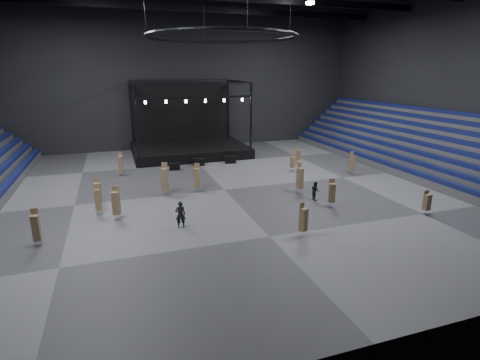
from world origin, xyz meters
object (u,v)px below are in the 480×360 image
object	(u,v)px
chair_stack_3	(165,179)
chair_stack_12	(298,155)
flight_case_mid	(199,162)
chair_stack_7	(116,202)
chair_stack_2	(121,164)
flight_case_left	(175,167)
chair_stack_5	(303,219)
chair_stack_9	(36,227)
chair_stack_6	(98,191)
chair_stack_13	(300,178)
chair_stack_8	(352,163)
chair_stack_11	(332,192)
chair_stack_10	(197,177)
man_center	(180,214)
chair_stack_1	(98,199)
chair_stack_4	(293,162)
chair_stack_0	(427,202)
stage	(188,143)
crew_member	(315,191)
flight_case_right	(230,160)

from	to	relation	value
chair_stack_3	chair_stack_12	bearing A→B (deg)	41.69
flight_case_mid	chair_stack_7	bearing A→B (deg)	-123.47
chair_stack_2	flight_case_left	bearing A→B (deg)	14.73
chair_stack_3	chair_stack_12	world-z (taller)	chair_stack_3
chair_stack_5	chair_stack_9	distance (m)	16.59
chair_stack_6	chair_stack_13	distance (m)	16.92
chair_stack_8	chair_stack_12	distance (m)	6.87
flight_case_left	chair_stack_7	distance (m)	14.16
chair_stack_7	chair_stack_11	distance (m)	16.33
chair_stack_8	chair_stack_13	xyz separation A→B (m)	(-7.93, -3.73, 0.15)
flight_case_mid	chair_stack_3	bearing A→B (deg)	-118.38
chair_stack_10	chair_stack_12	world-z (taller)	chair_stack_10
flight_case_left	chair_stack_13	size ratio (longest dim) A/B	0.42
chair_stack_2	chair_stack_3	xyz separation A→B (m)	(3.40, -7.80, 0.24)
chair_stack_10	man_center	bearing A→B (deg)	-92.86
chair_stack_1	chair_stack_10	size ratio (longest dim) A/B	0.91
chair_stack_3	chair_stack_6	xyz separation A→B (m)	(-5.42, -0.52, -0.34)
chair_stack_4	man_center	world-z (taller)	man_center
man_center	chair_stack_3	bearing A→B (deg)	-86.37
chair_stack_3	chair_stack_0	bearing A→B (deg)	-12.12
stage	crew_member	world-z (taller)	stage
chair_stack_10	chair_stack_13	distance (m)	9.05
flight_case_mid	stage	bearing A→B (deg)	88.85
stage	chair_stack_6	world-z (taller)	stage
flight_case_right	flight_case_left	bearing A→B (deg)	-170.92
stage	flight_case_left	size ratio (longest dim) A/B	12.47
chair_stack_3	chair_stack_8	xyz separation A→B (m)	(19.22, 0.60, -0.24)
chair_stack_0	chair_stack_6	size ratio (longest dim) A/B	0.87
chair_stack_11	chair_stack_12	world-z (taller)	chair_stack_11
chair_stack_0	chair_stack_7	size ratio (longest dim) A/B	0.74
chair_stack_0	chair_stack_10	size ratio (longest dim) A/B	0.73
chair_stack_12	chair_stack_9	bearing A→B (deg)	-170.30
chair_stack_8	chair_stack_11	xyz separation A→B (m)	(-7.18, -7.66, -0.03)
chair_stack_8	chair_stack_13	distance (m)	8.76
flight_case_right	chair_stack_10	distance (m)	10.98
stage	flight_case_mid	bearing A→B (deg)	-91.15
crew_member	chair_stack_6	bearing A→B (deg)	81.28
chair_stack_13	chair_stack_0	bearing A→B (deg)	-56.72
chair_stack_7	chair_stack_0	bearing A→B (deg)	-0.55
stage	chair_stack_4	bearing A→B (deg)	-53.96
chair_stack_2	chair_stack_7	bearing A→B (deg)	-83.17
chair_stack_10	crew_member	xyz separation A→B (m)	(8.82, -5.32, -0.54)
chair_stack_6	chair_stack_2	bearing A→B (deg)	90.73
man_center	chair_stack_9	bearing A→B (deg)	2.96
chair_stack_2	chair_stack_10	bearing A→B (deg)	-40.84
chair_stack_11	flight_case_mid	bearing A→B (deg)	133.93
chair_stack_4	man_center	distance (m)	17.97
flight_case_right	chair_stack_12	bearing A→B (deg)	-19.11
chair_stack_0	chair_stack_8	distance (m)	11.48
chair_stack_7	chair_stack_13	xyz separation A→B (m)	(15.36, 1.30, 0.07)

